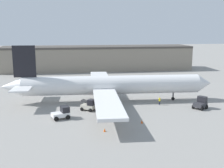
{
  "coord_description": "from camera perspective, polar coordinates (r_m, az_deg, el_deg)",
  "views": [
    {
      "loc": [
        -8.4,
        -57.49,
        15.58
      ],
      "look_at": [
        0.0,
        0.0,
        3.85
      ],
      "focal_mm": 45.0,
      "sensor_mm": 36.0,
      "label": 1
    }
  ],
  "objects": [
    {
      "name": "pushback_tug",
      "position": [
        49.73,
        -10.14,
        -5.83
      ],
      "size": [
        3.39,
        2.94,
        2.12
      ],
      "rotation": [
        0.0,
        0.0,
        0.33
      ],
      "color": "silver",
      "rests_on": "ground_plane"
    },
    {
      "name": "ground_crew_worker",
      "position": [
        58.31,
        9.64,
        -3.36
      ],
      "size": [
        0.36,
        0.36,
        1.64
      ],
      "rotation": [
        0.0,
        0.0,
        5.83
      ],
      "color": "#1E2338",
      "rests_on": "ground_plane"
    },
    {
      "name": "safety_cone_near",
      "position": [
        43.27,
        -1.5,
        -9.3
      ],
      "size": [
        0.36,
        0.36,
        0.55
      ],
      "color": "#EF590F",
      "rests_on": "ground_plane"
    },
    {
      "name": "safety_cone_far",
      "position": [
        47.13,
        6.09,
        -7.6
      ],
      "size": [
        0.36,
        0.36,
        0.55
      ],
      "color": "#EF590F",
      "rests_on": "ground_plane"
    },
    {
      "name": "terminal_building",
      "position": [
        104.58,
        -3.01,
        5.28
      ],
      "size": [
        68.86,
        12.73,
        8.87
      ],
      "color": "gray",
      "rests_on": "ground_plane"
    },
    {
      "name": "baggage_tug",
      "position": [
        57.47,
        17.59,
        -3.75
      ],
      "size": [
        3.28,
        3.18,
        2.38
      ],
      "rotation": [
        0.0,
        0.0,
        0.61
      ],
      "color": "#2D2D33",
      "rests_on": "ground_plane"
    },
    {
      "name": "ground_plane",
      "position": [
        60.16,
        -0.0,
        -3.6
      ],
      "size": [
        400.0,
        400.0,
        0.0
      ],
      "primitive_type": "plane",
      "color": "gray"
    },
    {
      "name": "airplane",
      "position": [
        59.24,
        -1.0,
        -0.29
      ],
      "size": [
        44.8,
        42.3,
        12.06
      ],
      "rotation": [
        0.0,
        0.0,
        -0.05
      ],
      "color": "silver",
      "rests_on": "ground_plane"
    },
    {
      "name": "belt_loader_truck",
      "position": [
        53.76,
        -4.69,
        -4.33
      ],
      "size": [
        3.07,
        2.85,
        2.22
      ],
      "rotation": [
        0.0,
        0.0,
        -0.56
      ],
      "color": "beige",
      "rests_on": "ground_plane"
    }
  ]
}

